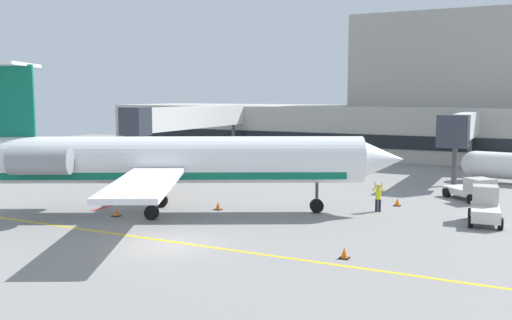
{
  "coord_description": "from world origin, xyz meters",
  "views": [
    {
      "loc": [
        16.65,
        -23.22,
        7.72
      ],
      "look_at": [
        -1.23,
        12.66,
        3.0
      ],
      "focal_mm": 39.57,
      "sensor_mm": 36.0,
      "label": 1
    }
  ],
  "objects_px": {
    "fuel_tank": "(506,166)",
    "marshaller": "(378,197)",
    "regional_jet": "(167,160)",
    "baggage_tug": "(485,207)",
    "pushback_tractor": "(473,190)"
  },
  "relations": [
    {
      "from": "baggage_tug",
      "to": "marshaller",
      "type": "height_order",
      "value": "baggage_tug"
    },
    {
      "from": "baggage_tug",
      "to": "fuel_tank",
      "type": "distance_m",
      "value": 17.24
    },
    {
      "from": "fuel_tank",
      "to": "baggage_tug",
      "type": "bearing_deg",
      "value": -90.98
    },
    {
      "from": "regional_jet",
      "to": "marshaller",
      "type": "xyz_separation_m",
      "value": [
        12.14,
        6.58,
        -2.47
      ]
    },
    {
      "from": "fuel_tank",
      "to": "marshaller",
      "type": "distance_m",
      "value": 18.12
    },
    {
      "from": "marshaller",
      "to": "fuel_tank",
      "type": "bearing_deg",
      "value": 67.72
    },
    {
      "from": "pushback_tractor",
      "to": "fuel_tank",
      "type": "xyz_separation_m",
      "value": [
        1.64,
        9.97,
        0.66
      ]
    },
    {
      "from": "regional_jet",
      "to": "marshaller",
      "type": "height_order",
      "value": "regional_jet"
    },
    {
      "from": "pushback_tractor",
      "to": "fuel_tank",
      "type": "relative_size",
      "value": 0.56
    },
    {
      "from": "pushback_tractor",
      "to": "marshaller",
      "type": "distance_m",
      "value": 8.58
    },
    {
      "from": "pushback_tractor",
      "to": "fuel_tank",
      "type": "height_order",
      "value": "fuel_tank"
    },
    {
      "from": "marshaller",
      "to": "regional_jet",
      "type": "bearing_deg",
      "value": -151.52
    },
    {
      "from": "baggage_tug",
      "to": "fuel_tank",
      "type": "relative_size",
      "value": 0.47
    },
    {
      "from": "baggage_tug",
      "to": "marshaller",
      "type": "xyz_separation_m",
      "value": [
        -6.57,
        0.47,
        0.02
      ]
    },
    {
      "from": "baggage_tug",
      "to": "pushback_tractor",
      "type": "bearing_deg",
      "value": 100.49
    }
  ]
}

